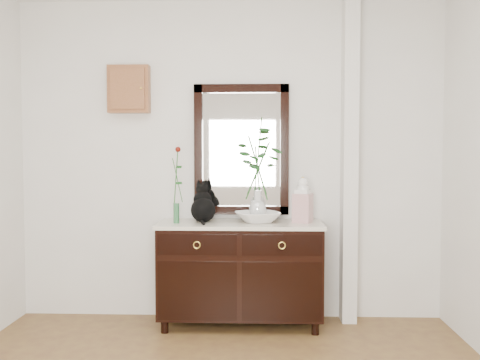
{
  "coord_description": "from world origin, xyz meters",
  "views": [
    {
      "loc": [
        0.25,
        -2.57,
        1.42
      ],
      "look_at": [
        0.1,
        1.63,
        1.2
      ],
      "focal_mm": 40.0,
      "sensor_mm": 36.0,
      "label": 1
    }
  ],
  "objects_px": {
    "lotus_bowl": "(258,217)",
    "sideboard": "(240,268)",
    "ginger_jar": "(303,199)",
    "cat": "(203,202)"
  },
  "relations": [
    {
      "from": "lotus_bowl",
      "to": "sideboard",
      "type": "bearing_deg",
      "value": -173.66
    },
    {
      "from": "sideboard",
      "to": "lotus_bowl",
      "type": "bearing_deg",
      "value": 6.34
    },
    {
      "from": "ginger_jar",
      "to": "sideboard",
      "type": "bearing_deg",
      "value": -178.04
    },
    {
      "from": "cat",
      "to": "lotus_bowl",
      "type": "bearing_deg",
      "value": -14.07
    },
    {
      "from": "cat",
      "to": "ginger_jar",
      "type": "bearing_deg",
      "value": -12.88
    },
    {
      "from": "lotus_bowl",
      "to": "ginger_jar",
      "type": "distance_m",
      "value": 0.39
    },
    {
      "from": "cat",
      "to": "lotus_bowl",
      "type": "xyz_separation_m",
      "value": [
        0.45,
        -0.02,
        -0.12
      ]
    },
    {
      "from": "sideboard",
      "to": "cat",
      "type": "xyz_separation_m",
      "value": [
        -0.31,
        0.03,
        0.54
      ]
    },
    {
      "from": "sideboard",
      "to": "lotus_bowl",
      "type": "height_order",
      "value": "lotus_bowl"
    },
    {
      "from": "sideboard",
      "to": "lotus_bowl",
      "type": "xyz_separation_m",
      "value": [
        0.14,
        0.02,
        0.42
      ]
    }
  ]
}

